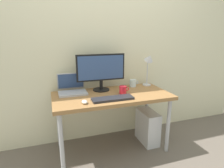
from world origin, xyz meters
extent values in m
plane|color=#665B51|center=(0.00, 0.00, 0.00)|extent=(6.00, 6.00, 0.00)
cube|color=beige|center=(0.00, 0.38, 1.30)|extent=(4.40, 0.04, 2.60)
cube|color=olive|center=(0.00, 0.00, 0.68)|extent=(1.33, 0.64, 0.04)
cylinder|color=#B2B2B7|center=(-0.60, -0.26, 0.33)|extent=(0.04, 0.04, 0.66)
cylinder|color=#B2B2B7|center=(0.60, -0.26, 0.33)|extent=(0.04, 0.04, 0.66)
cylinder|color=#B2B2B7|center=(-0.60, 0.26, 0.33)|extent=(0.04, 0.04, 0.66)
cylinder|color=#B2B2B7|center=(0.60, 0.26, 0.33)|extent=(0.04, 0.04, 0.66)
cylinder|color=black|center=(-0.08, 0.19, 0.71)|extent=(0.20, 0.20, 0.01)
cylinder|color=black|center=(-0.08, 0.19, 0.77)|extent=(0.04, 0.04, 0.11)
cube|color=black|center=(-0.08, 0.19, 0.98)|extent=(0.59, 0.03, 0.32)
cube|color=#334C7F|center=(-0.08, 0.17, 0.98)|extent=(0.55, 0.01, 0.28)
cube|color=#B2B2B7|center=(-0.42, 0.15, 0.71)|extent=(0.32, 0.22, 0.02)
cube|color=#B2B2B7|center=(-0.42, 0.29, 0.82)|extent=(0.32, 0.07, 0.21)
cube|color=#334C7F|center=(-0.42, 0.28, 0.83)|extent=(0.30, 0.05, 0.18)
cylinder|color=silver|center=(0.56, 0.22, 0.71)|extent=(0.11, 0.11, 0.01)
cylinder|color=silver|center=(0.56, 0.22, 0.88)|extent=(0.02, 0.02, 0.33)
cone|color=silver|center=(0.56, 0.18, 1.07)|extent=(0.11, 0.14, 0.13)
cube|color=#232328|center=(-0.05, -0.18, 0.71)|extent=(0.44, 0.14, 0.02)
ellipsoid|color=silver|center=(-0.35, -0.20, 0.72)|extent=(0.06, 0.09, 0.03)
cylinder|color=red|center=(0.13, -0.02, 0.75)|extent=(0.08, 0.08, 0.09)
torus|color=red|center=(0.18, -0.02, 0.75)|extent=(0.05, 0.01, 0.05)
cylinder|color=silver|center=(0.36, 0.22, 0.75)|extent=(0.09, 0.09, 0.09)
torus|color=silver|center=(0.42, 0.22, 0.75)|extent=(0.05, 0.01, 0.05)
cube|color=silver|center=(0.48, 0.00, 0.21)|extent=(0.18, 0.36, 0.42)
camera|label=1|loc=(-0.65, -1.95, 1.37)|focal=30.32mm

